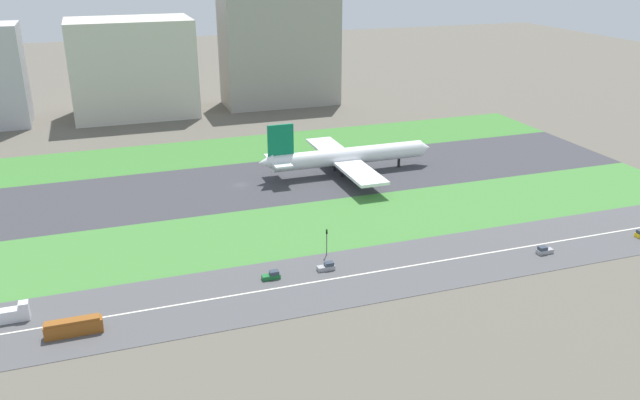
% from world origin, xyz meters
% --- Properties ---
extents(ground_plane, '(800.00, 800.00, 0.00)m').
position_xyz_m(ground_plane, '(0.00, 0.00, 0.00)').
color(ground_plane, '#5B564C').
extents(runway, '(280.00, 46.00, 0.10)m').
position_xyz_m(runway, '(0.00, 0.00, 0.05)').
color(runway, '#38383D').
rests_on(runway, ground_plane).
extents(grass_median_north, '(280.00, 36.00, 0.10)m').
position_xyz_m(grass_median_north, '(0.00, 41.00, 0.05)').
color(grass_median_north, '#3D7A33').
rests_on(grass_median_north, ground_plane).
extents(grass_median_south, '(280.00, 36.00, 0.10)m').
position_xyz_m(grass_median_south, '(0.00, -41.00, 0.05)').
color(grass_median_south, '#427F38').
rests_on(grass_median_south, ground_plane).
extents(highway, '(280.00, 28.00, 0.10)m').
position_xyz_m(highway, '(0.00, -73.00, 0.05)').
color(highway, '#4C4C4F').
rests_on(highway, ground_plane).
extents(highway_centerline, '(266.00, 0.50, 0.01)m').
position_xyz_m(highway_centerline, '(0.00, -73.00, 0.11)').
color(highway_centerline, silver).
rests_on(highway_centerline, highway).
extents(airliner, '(65.00, 56.00, 19.70)m').
position_xyz_m(airliner, '(37.65, 0.00, 6.23)').
color(airliner, white).
rests_on(airliner, runway).
extents(truck_1, '(8.40, 2.50, 4.00)m').
position_xyz_m(truck_1, '(-65.71, -68.00, 1.67)').
color(truck_1, silver).
rests_on(truck_1, highway).
extents(bus_0, '(11.60, 2.50, 3.50)m').
position_xyz_m(bus_0, '(-52.77, -78.00, 1.82)').
color(bus_0, brown).
rests_on(bus_0, highway).
extents(car_2, '(4.40, 1.80, 2.00)m').
position_xyz_m(car_2, '(6.57, -68.00, 0.92)').
color(car_2, '#99999E').
rests_on(car_2, highway).
extents(car_1, '(4.40, 1.80, 2.00)m').
position_xyz_m(car_1, '(-7.60, -68.00, 0.92)').
color(car_1, '#19662D').
rests_on(car_1, highway).
extents(car_0, '(4.40, 1.80, 2.00)m').
position_xyz_m(car_0, '(63.61, -78.00, 0.92)').
color(car_0, '#99999E').
rests_on(car_0, highway).
extents(traffic_light, '(0.36, 0.50, 7.20)m').
position_xyz_m(traffic_light, '(9.39, -60.01, 4.29)').
color(traffic_light, '#4C4C51').
rests_on(traffic_light, highway).
extents(hangar_building, '(55.93, 36.20, 44.73)m').
position_xyz_m(hangar_building, '(-24.98, 114.00, 22.37)').
color(hangar_building, beige).
rests_on(hangar_building, ground_plane).
extents(office_tower, '(56.76, 26.48, 54.36)m').
position_xyz_m(office_tower, '(46.58, 114.00, 27.18)').
color(office_tower, '#9E998E').
rests_on(office_tower, ground_plane).
extents(fuel_tank_west, '(24.03, 24.03, 13.60)m').
position_xyz_m(fuel_tank_west, '(-14.22, 159.00, 6.80)').
color(fuel_tank_west, silver).
rests_on(fuel_tank_west, ground_plane).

